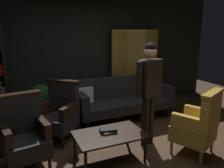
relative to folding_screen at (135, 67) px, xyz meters
The scene contains 12 objects.
ground_plane 2.67m from the folding_screen, 120.23° to the right, with size 10.00×10.00×0.00m, color #3D2819.
back_wall 1.35m from the folding_screen, 166.18° to the left, with size 7.20×0.10×2.80m, color black.
folding_screen is the anchor object (origin of this frame).
velvet_couch 1.12m from the folding_screen, 135.32° to the right, with size 2.12×0.78×0.88m.
coffee_table 2.77m from the folding_screen, 127.57° to the right, with size 1.00×0.64×0.42m.
armchair_gilt_accent 2.62m from the folding_screen, 98.02° to the right, with size 0.77×0.77×1.04m.
armchair_wing_left 2.52m from the folding_screen, 151.72° to the right, with size 0.82×0.82×1.04m.
armchair_wing_far 3.36m from the folding_screen, 146.82° to the right, with size 0.67×0.67×1.04m.
standing_figure 2.14m from the folding_screen, 114.03° to the right, with size 0.56×0.33×1.70m.
potted_plant 2.49m from the folding_screen, behind, with size 0.56×0.56×0.85m.
book_tan_leather 2.71m from the folding_screen, 128.17° to the right, with size 0.22×0.17×0.03m, color #9E7A47.
book_black_cloth 2.71m from the folding_screen, 128.17° to the right, with size 0.24×0.15×0.03m, color black.
Camera 1 is at (-1.59, -2.77, 1.88)m, focal length 36.12 mm.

